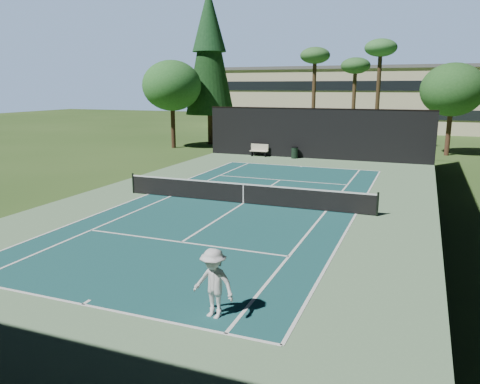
# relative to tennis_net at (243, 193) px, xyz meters

# --- Properties ---
(ground) EXTENTS (160.00, 160.00, 0.00)m
(ground) POSITION_rel_tennis_net_xyz_m (0.00, 0.00, -0.56)
(ground) COLOR #2F4E1D
(ground) RESTS_ON ground
(apron_slab) EXTENTS (18.00, 32.00, 0.01)m
(apron_slab) POSITION_rel_tennis_net_xyz_m (0.00, 0.00, -0.55)
(apron_slab) COLOR #658C62
(apron_slab) RESTS_ON ground
(court_surface) EXTENTS (10.97, 23.77, 0.01)m
(court_surface) POSITION_rel_tennis_net_xyz_m (0.00, 0.00, -0.55)
(court_surface) COLOR #184D4E
(court_surface) RESTS_ON ground
(court_lines) EXTENTS (11.07, 23.87, 0.01)m
(court_lines) POSITION_rel_tennis_net_xyz_m (0.00, 0.00, -0.54)
(court_lines) COLOR white
(court_lines) RESTS_ON ground
(tennis_net) EXTENTS (12.90, 0.10, 1.10)m
(tennis_net) POSITION_rel_tennis_net_xyz_m (0.00, 0.00, 0.00)
(tennis_net) COLOR black
(tennis_net) RESTS_ON ground
(fence) EXTENTS (18.04, 32.05, 4.03)m
(fence) POSITION_rel_tennis_net_xyz_m (0.00, 0.06, 1.45)
(fence) COLOR black
(fence) RESTS_ON ground
(player) EXTENTS (1.26, 0.86, 1.80)m
(player) POSITION_rel_tennis_net_xyz_m (3.50, -11.19, 0.34)
(player) COLOR silver
(player) RESTS_ON ground
(tennis_ball_b) EXTENTS (0.06, 0.06, 0.06)m
(tennis_ball_b) POSITION_rel_tennis_net_xyz_m (0.41, 2.39, -0.53)
(tennis_ball_b) COLOR #BED530
(tennis_ball_b) RESTS_ON ground
(tennis_ball_c) EXTENTS (0.06, 0.06, 0.06)m
(tennis_ball_c) POSITION_rel_tennis_net_xyz_m (-1.11, 3.39, -0.53)
(tennis_ball_c) COLOR #C7E734
(tennis_ball_c) RESTS_ON ground
(tennis_ball_d) EXTENTS (0.07, 0.07, 0.07)m
(tennis_ball_d) POSITION_rel_tennis_net_xyz_m (-2.41, 2.59, -0.52)
(tennis_ball_d) COLOR #D6E834
(tennis_ball_d) RESTS_ON ground
(park_bench) EXTENTS (1.50, 0.45, 1.02)m
(park_bench) POSITION_rel_tennis_net_xyz_m (-4.58, 15.66, -0.01)
(park_bench) COLOR beige
(park_bench) RESTS_ON ground
(trash_bin) EXTENTS (0.56, 0.56, 0.95)m
(trash_bin) POSITION_rel_tennis_net_xyz_m (-1.53, 15.56, -0.08)
(trash_bin) COLOR black
(trash_bin) RESTS_ON ground
(pine_tree) EXTENTS (4.80, 4.80, 15.00)m
(pine_tree) POSITION_rel_tennis_net_xyz_m (-12.00, 22.00, 9.00)
(pine_tree) COLOR #3F2C1B
(pine_tree) RESTS_ON ground
(palm_a) EXTENTS (2.80, 2.80, 9.32)m
(palm_a) POSITION_rel_tennis_net_xyz_m (-2.00, 24.00, 7.63)
(palm_a) COLOR #48341F
(palm_a) RESTS_ON ground
(palm_b) EXTENTS (2.80, 2.80, 8.42)m
(palm_b) POSITION_rel_tennis_net_xyz_m (1.50, 26.00, 6.80)
(palm_b) COLOR #4B3720
(palm_b) RESTS_ON ground
(palm_c) EXTENTS (2.80, 2.80, 9.77)m
(palm_c) POSITION_rel_tennis_net_xyz_m (4.00, 23.00, 8.05)
(palm_c) COLOR #3F2E1B
(palm_c) RESTS_ON ground
(decid_tree_a) EXTENTS (5.12, 5.12, 7.62)m
(decid_tree_a) POSITION_rel_tennis_net_xyz_m (10.00, 22.00, 4.86)
(decid_tree_a) COLOR #4F3122
(decid_tree_a) RESTS_ON ground
(decid_tree_c) EXTENTS (5.44, 5.44, 8.09)m
(decid_tree_c) POSITION_rel_tennis_net_xyz_m (-14.00, 18.00, 5.21)
(decid_tree_c) COLOR #412A1C
(decid_tree_c) RESTS_ON ground
(campus_building) EXTENTS (40.50, 12.50, 8.30)m
(campus_building) POSITION_rel_tennis_net_xyz_m (0.00, 45.98, 3.65)
(campus_building) COLOR beige
(campus_building) RESTS_ON ground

